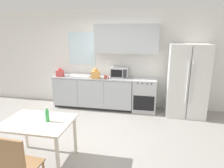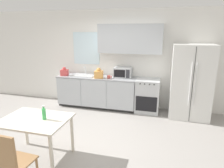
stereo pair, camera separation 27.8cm
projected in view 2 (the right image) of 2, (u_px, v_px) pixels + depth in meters
ground_plane at (84, 138)px, 4.09m from camera, size 12.00×12.00×0.00m
wall_back at (114, 56)px, 5.62m from camera, size 12.00×0.38×2.70m
kitchen_counter at (97, 92)px, 5.70m from camera, size 2.24×0.63×0.89m
oven_range at (147, 96)px, 5.35m from camera, size 0.62×0.61×0.89m
refrigerator at (191, 82)px, 4.91m from camera, size 0.95×0.76×1.83m
kitchen_sink at (83, 75)px, 5.69m from camera, size 0.66×0.44×0.23m
microwave at (123, 72)px, 5.45m from camera, size 0.47×0.36×0.28m
coffee_mug at (109, 77)px, 5.36m from camera, size 0.13×0.09×0.08m
grocery_bag_0 at (64, 72)px, 5.68m from camera, size 0.21×0.18×0.25m
grocery_bag_1 at (99, 74)px, 5.37m from camera, size 0.25×0.23×0.28m
dining_table at (35, 125)px, 3.28m from camera, size 1.09×0.80×0.74m
dining_chair_near at (10, 160)px, 2.54m from camera, size 0.42×0.42×0.93m
drink_bottle at (44, 114)px, 3.22m from camera, size 0.06×0.06×0.24m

